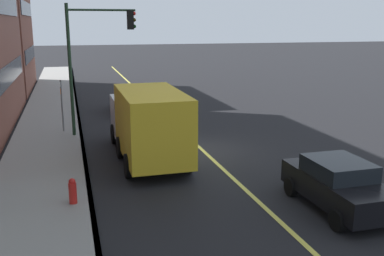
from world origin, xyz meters
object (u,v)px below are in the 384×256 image
(car_white, at_px, (132,99))
(traffic_light_mast, at_px, (94,49))
(car_black, at_px, (338,184))
(fire_hydrant, at_px, (73,193))
(street_sign_post, at_px, (62,102))
(truck_yellow, at_px, (148,122))

(car_white, xyz_separation_m, traffic_light_mast, (-5.98, 2.55, 3.48))
(car_black, bearing_deg, fire_hydrant, 73.95)
(traffic_light_mast, xyz_separation_m, street_sign_post, (0.95, 1.63, -2.67))
(truck_yellow, height_order, traffic_light_mast, traffic_light_mast)
(traffic_light_mast, height_order, street_sign_post, traffic_light_mast)
(car_white, bearing_deg, fire_hydrant, 165.19)
(car_white, relative_size, traffic_light_mast, 0.66)
(street_sign_post, height_order, fire_hydrant, street_sign_post)
(truck_yellow, bearing_deg, fire_hydrant, 144.32)
(car_black, relative_size, traffic_light_mast, 0.63)
(traffic_light_mast, bearing_deg, street_sign_post, 59.88)
(truck_yellow, height_order, fire_hydrant, truck_yellow)
(car_black, bearing_deg, truck_yellow, 35.12)
(car_black, bearing_deg, traffic_light_mast, 30.20)
(car_white, distance_m, traffic_light_mast, 7.37)
(car_black, distance_m, traffic_light_mast, 13.08)
(car_white, bearing_deg, truck_yellow, 175.66)
(car_black, height_order, truck_yellow, truck_yellow)
(car_black, distance_m, fire_hydrant, 7.99)
(car_white, bearing_deg, car_black, -167.33)
(street_sign_post, bearing_deg, car_black, -146.04)
(car_white, distance_m, street_sign_post, 6.59)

